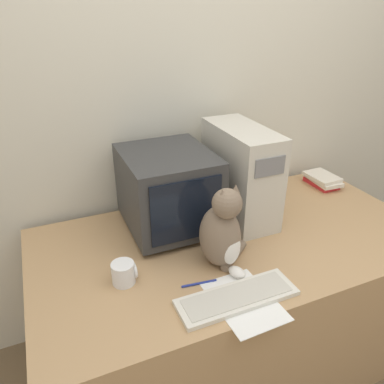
# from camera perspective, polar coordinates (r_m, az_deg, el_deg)

# --- Properties ---
(wall_back) EXTENTS (7.00, 0.05, 2.50)m
(wall_back) POSITION_cam_1_polar(r_m,az_deg,el_deg) (1.93, -0.31, 14.32)
(wall_back) COLOR beige
(wall_back) RESTS_ON ground_plane
(desk) EXTENTS (1.78, 0.92, 0.72)m
(desk) POSITION_cam_1_polar(r_m,az_deg,el_deg) (1.93, 6.10, -15.95)
(desk) COLOR tan
(desk) RESTS_ON ground_plane
(crt_monitor) EXTENTS (0.38, 0.44, 0.37)m
(crt_monitor) POSITION_cam_1_polar(r_m,az_deg,el_deg) (1.69, -3.65, 0.28)
(crt_monitor) COLOR #333333
(crt_monitor) RESTS_ON desk
(computer_tower) EXTENTS (0.20, 0.46, 0.45)m
(computer_tower) POSITION_cam_1_polar(r_m,az_deg,el_deg) (1.79, 7.37, 2.84)
(computer_tower) COLOR beige
(computer_tower) RESTS_ON desk
(keyboard) EXTENTS (0.44, 0.14, 0.02)m
(keyboard) POSITION_cam_1_polar(r_m,az_deg,el_deg) (1.39, 6.89, -15.62)
(keyboard) COLOR silver
(keyboard) RESTS_ON desk
(cat) EXTENTS (0.25, 0.25, 0.36)m
(cat) POSITION_cam_1_polar(r_m,az_deg,el_deg) (1.46, 4.65, -6.22)
(cat) COLOR #7A6651
(cat) RESTS_ON desk
(book_stack) EXTENTS (0.15, 0.22, 0.07)m
(book_stack) POSITION_cam_1_polar(r_m,az_deg,el_deg) (2.28, 19.24, 1.76)
(book_stack) COLOR red
(book_stack) RESTS_ON desk
(pen) EXTENTS (0.14, 0.03, 0.01)m
(pen) POSITION_cam_1_polar(r_m,az_deg,el_deg) (1.45, 1.08, -13.75)
(pen) COLOR navy
(pen) RESTS_ON desk
(paper_sheet) EXTENTS (0.22, 0.30, 0.00)m
(paper_sheet) POSITION_cam_1_polar(r_m,az_deg,el_deg) (1.39, 7.94, -16.13)
(paper_sheet) COLOR white
(paper_sheet) RESTS_ON desk
(mug) EXTENTS (0.09, 0.09, 0.09)m
(mug) POSITION_cam_1_polar(r_m,az_deg,el_deg) (1.45, -10.32, -12.04)
(mug) COLOR white
(mug) RESTS_ON desk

